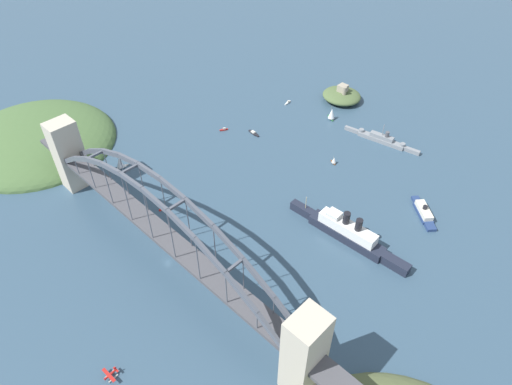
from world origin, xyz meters
The scene contains 15 objects.
ground_plane centered at (0.00, 0.00, 0.00)m, with size 1400.00×1400.00×0.00m, color #334C60.
harbor_arch_bridge centered at (0.00, 0.00, 28.61)m, with size 279.90×18.38×66.32m.
headland_west_shore centered at (-184.61, 0.68, 0.00)m, with size 134.91×128.49×30.31m.
ocean_liner centered at (68.23, 94.55, 6.29)m, with size 89.99×12.17×21.96m.
naval_cruiser centered at (24.64, 205.62, 2.82)m, with size 66.29×13.84×16.83m.
harbor_ferry_steamer centered at (93.19, 150.60, 2.43)m, with size 29.38×26.46×7.97m.
fort_island_mid_harbor centered at (-40.63, 237.89, 5.25)m, with size 36.71×34.74×16.85m.
seaplane_taxiing_near_bridge centered at (39.00, -64.80, 2.02)m, with size 9.89×7.51×4.81m.
small_boat_0 centered at (-73.58, 198.06, 0.85)m, with size 2.36×8.96×2.38m.
small_boat_1 centered at (-83.21, 124.76, 0.91)m, with size 4.37×6.84×2.53m.
small_boat_2 centered at (-27.27, 204.35, 5.72)m, with size 10.13×8.01×12.29m.
small_boat_3 centered at (-61.11, 139.20, 0.71)m, with size 12.72×3.91×2.02m.
small_boat_4 centered at (-102.30, 32.93, 5.32)m, with size 6.13×10.22×11.44m.
small_boat_5 centered at (13.59, 153.67, 3.13)m, with size 6.25×4.65×6.70m.
channel_marker_buoy centered at (-41.44, 25.22, 1.12)m, with size 2.20×2.20×2.75m.
Camera 1 is at (165.00, -89.76, 218.73)m, focal length 31.38 mm.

